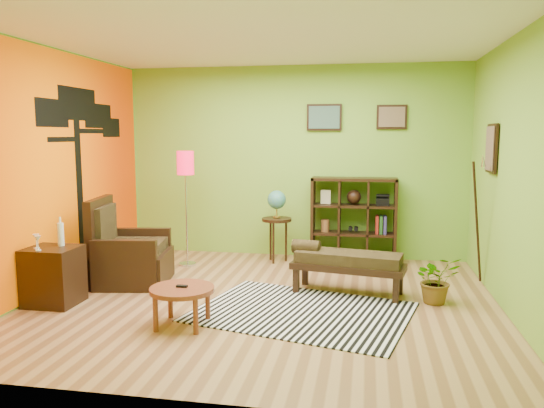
% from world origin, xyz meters
% --- Properties ---
extents(ground, '(5.00, 5.00, 0.00)m').
position_xyz_m(ground, '(0.00, 0.00, 0.00)').
color(ground, '#A8794D').
rests_on(ground, ground).
extents(room_shell, '(5.04, 4.54, 2.82)m').
position_xyz_m(room_shell, '(-0.09, 0.01, 1.80)').
color(room_shell, '#78B035').
rests_on(room_shell, ground).
extents(zebra_rug, '(2.42, 2.02, 0.01)m').
position_xyz_m(zebra_rug, '(0.45, -0.30, 0.01)').
color(zebra_rug, white).
rests_on(zebra_rug, ground).
extents(coffee_table, '(0.61, 0.61, 0.40)m').
position_xyz_m(coffee_table, '(-0.62, -0.88, 0.32)').
color(coffee_table, brown).
rests_on(coffee_table, ground).
extents(armchair, '(0.99, 0.99, 1.05)m').
position_xyz_m(armchair, '(-1.79, 0.41, 0.32)').
color(armchair, black).
rests_on(armchair, ground).
extents(side_cabinet, '(0.52, 0.48, 0.93)m').
position_xyz_m(side_cabinet, '(-2.20, -0.51, 0.31)').
color(side_cabinet, black).
rests_on(side_cabinet, ground).
extents(floor_lamp, '(0.24, 0.24, 1.58)m').
position_xyz_m(floor_lamp, '(-1.36, 1.38, 1.28)').
color(floor_lamp, silver).
rests_on(floor_lamp, ground).
extents(globe_table, '(0.42, 0.42, 1.02)m').
position_xyz_m(globe_table, '(-0.17, 1.80, 0.78)').
color(globe_table, black).
rests_on(globe_table, ground).
extents(cube_shelf, '(1.20, 0.35, 1.20)m').
position_xyz_m(cube_shelf, '(0.91, 2.03, 0.60)').
color(cube_shelf, black).
rests_on(cube_shelf, ground).
extents(bench, '(1.33, 0.67, 0.59)m').
position_xyz_m(bench, '(0.85, 0.44, 0.38)').
color(bench, black).
rests_on(bench, ground).
extents(potted_plant, '(0.60, 0.64, 0.41)m').
position_xyz_m(potted_plant, '(1.84, 0.26, 0.20)').
color(potted_plant, '#26661E').
rests_on(potted_plant, ground).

